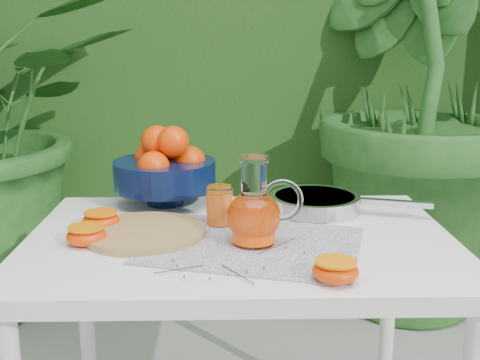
{
  "coord_description": "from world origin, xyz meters",
  "views": [
    {
      "loc": [
        0.0,
        -1.41,
        1.21
      ],
      "look_at": [
        0.03,
        -0.04,
        0.88
      ],
      "focal_mm": 45.0,
      "sensor_mm": 36.0,
      "label": 1
    }
  ],
  "objects_px": {
    "cutting_board": "(145,233)",
    "fruit_bowl": "(165,168)",
    "juice_pitcher": "(255,214)",
    "saute_pan": "(316,203)",
    "white_table": "(240,268)"
  },
  "relations": [
    {
      "from": "juice_pitcher",
      "to": "saute_pan",
      "type": "relative_size",
      "value": 0.45
    },
    {
      "from": "fruit_bowl",
      "to": "juice_pitcher",
      "type": "relative_size",
      "value": 1.79
    },
    {
      "from": "saute_pan",
      "to": "fruit_bowl",
      "type": "bearing_deg",
      "value": 167.88
    },
    {
      "from": "white_table",
      "to": "fruit_bowl",
      "type": "distance_m",
      "value": 0.39
    },
    {
      "from": "cutting_board",
      "to": "fruit_bowl",
      "type": "distance_m",
      "value": 0.3
    },
    {
      "from": "cutting_board",
      "to": "juice_pitcher",
      "type": "relative_size",
      "value": 1.43
    },
    {
      "from": "white_table",
      "to": "juice_pitcher",
      "type": "bearing_deg",
      "value": -64.78
    },
    {
      "from": "white_table",
      "to": "fruit_bowl",
      "type": "relative_size",
      "value": 2.79
    },
    {
      "from": "white_table",
      "to": "saute_pan",
      "type": "bearing_deg",
      "value": 43.12
    },
    {
      "from": "white_table",
      "to": "juice_pitcher",
      "type": "xyz_separation_m",
      "value": [
        0.03,
        -0.07,
        0.15
      ]
    },
    {
      "from": "fruit_bowl",
      "to": "saute_pan",
      "type": "bearing_deg",
      "value": -12.12
    },
    {
      "from": "juice_pitcher",
      "to": "saute_pan",
      "type": "height_order",
      "value": "juice_pitcher"
    },
    {
      "from": "saute_pan",
      "to": "juice_pitcher",
      "type": "bearing_deg",
      "value": -124.17
    },
    {
      "from": "white_table",
      "to": "saute_pan",
      "type": "distance_m",
      "value": 0.3
    },
    {
      "from": "cutting_board",
      "to": "saute_pan",
      "type": "distance_m",
      "value": 0.47
    }
  ]
}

